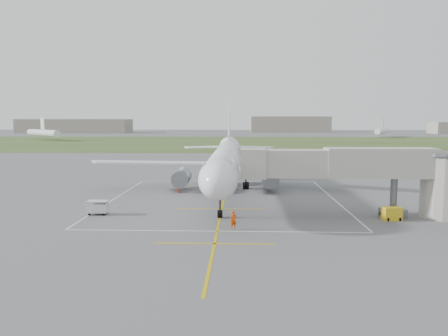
{
  "coord_description": "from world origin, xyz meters",
  "views": [
    {
      "loc": [
        2.1,
        -58.75,
        10.18
      ],
      "look_at": [
        0.02,
        -4.0,
        4.0
      ],
      "focal_mm": 35.0,
      "sensor_mm": 36.0,
      "label": 1
    }
  ],
  "objects_px": {
    "gpu_unit": "(392,214)",
    "ramp_worker_nose": "(233,220)",
    "jet_bridge": "(372,172)",
    "baggage_cart": "(98,207)",
    "ramp_worker_wing": "(179,186)",
    "airliner": "(225,161)"
  },
  "relations": [
    {
      "from": "airliner",
      "to": "ramp_worker_wing",
      "type": "relative_size",
      "value": 24.83
    },
    {
      "from": "airliner",
      "to": "gpu_unit",
      "type": "height_order",
      "value": "airliner"
    },
    {
      "from": "ramp_worker_wing",
      "to": "jet_bridge",
      "type": "bearing_deg",
      "value": -168.11
    },
    {
      "from": "ramp_worker_nose",
      "to": "baggage_cart",
      "type": "bearing_deg",
      "value": 136.13
    },
    {
      "from": "airliner",
      "to": "ramp_worker_nose",
      "type": "xyz_separation_m",
      "value": [
        1.47,
        -19.91,
        -3.53
      ]
    },
    {
      "from": "airliner",
      "to": "jet_bridge",
      "type": "height_order",
      "value": "airliner"
    },
    {
      "from": "jet_bridge",
      "to": "ramp_worker_wing",
      "type": "relative_size",
      "value": 12.43
    },
    {
      "from": "baggage_cart",
      "to": "ramp_worker_wing",
      "type": "bearing_deg",
      "value": 64.75
    },
    {
      "from": "baggage_cart",
      "to": "airliner",
      "type": "bearing_deg",
      "value": 47.05
    },
    {
      "from": "gpu_unit",
      "to": "ramp_worker_nose",
      "type": "relative_size",
      "value": 1.11
    },
    {
      "from": "baggage_cart",
      "to": "ramp_worker_wing",
      "type": "xyz_separation_m",
      "value": [
        6.68,
        14.35,
        0.18
      ]
    },
    {
      "from": "gpu_unit",
      "to": "baggage_cart",
      "type": "relative_size",
      "value": 0.89
    },
    {
      "from": "baggage_cart",
      "to": "ramp_worker_wing",
      "type": "height_order",
      "value": "ramp_worker_wing"
    },
    {
      "from": "ramp_worker_nose",
      "to": "ramp_worker_wing",
      "type": "height_order",
      "value": "ramp_worker_wing"
    },
    {
      "from": "airliner",
      "to": "baggage_cart",
      "type": "distance_m",
      "value": 19.7
    },
    {
      "from": "jet_bridge",
      "to": "ramp_worker_nose",
      "type": "distance_m",
      "value": 15.82
    },
    {
      "from": "gpu_unit",
      "to": "ramp_worker_wing",
      "type": "relative_size",
      "value": 1.02
    },
    {
      "from": "airliner",
      "to": "ramp_worker_nose",
      "type": "relative_size",
      "value": 27.14
    },
    {
      "from": "airliner",
      "to": "jet_bridge",
      "type": "xyz_separation_m",
      "value": [
        15.72,
        -14.25,
        0.35
      ]
    },
    {
      "from": "jet_bridge",
      "to": "baggage_cart",
      "type": "distance_m",
      "value": 29.12
    },
    {
      "from": "ramp_worker_wing",
      "to": "gpu_unit",
      "type": "bearing_deg",
      "value": -168.69
    },
    {
      "from": "jet_bridge",
      "to": "airliner",
      "type": "bearing_deg",
      "value": 137.81
    }
  ]
}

